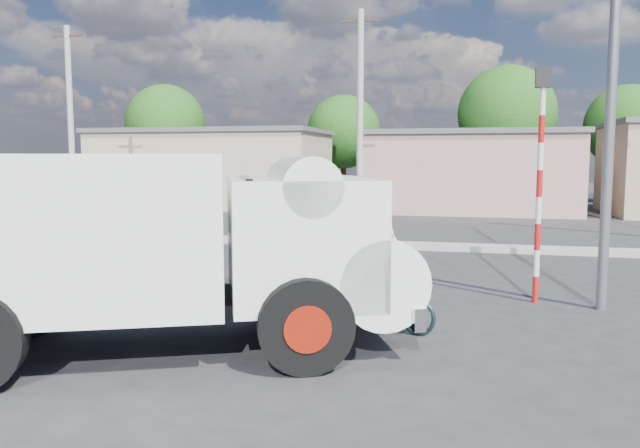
% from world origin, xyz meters
% --- Properties ---
extents(ground_plane, '(120.00, 120.00, 0.00)m').
position_xyz_m(ground_plane, '(0.00, 0.00, 0.00)').
color(ground_plane, '#29292B').
rests_on(ground_plane, ground).
extents(median, '(40.00, 0.80, 0.16)m').
position_xyz_m(median, '(0.00, 8.00, 0.08)').
color(median, '#99968E').
rests_on(median, ground).
extents(truck, '(7.13, 4.87, 2.78)m').
position_xyz_m(truck, '(-2.10, -2.87, 1.54)').
color(truck, black).
rests_on(truck, ground).
extents(bicycle, '(1.85, 1.16, 0.92)m').
position_xyz_m(bicycle, '(0.67, -1.03, 0.46)').
color(bicycle, '#152A2A').
rests_on(bicycle, ground).
extents(cyclist, '(0.61, 0.75, 1.76)m').
position_xyz_m(cyclist, '(0.67, -1.03, 0.88)').
color(cyclist, silver).
rests_on(cyclist, ground).
extents(traffic_pole, '(0.28, 0.18, 4.36)m').
position_xyz_m(traffic_pole, '(3.20, 1.50, 2.59)').
color(traffic_pole, red).
rests_on(traffic_pole, ground).
extents(streetlight, '(2.34, 0.22, 9.00)m').
position_xyz_m(streetlight, '(4.14, 1.20, 4.96)').
color(streetlight, slate).
rests_on(streetlight, ground).
extents(building_row, '(37.80, 7.30, 4.44)m').
position_xyz_m(building_row, '(1.10, 22.00, 2.13)').
color(building_row, '#C7B896').
rests_on(building_row, ground).
extents(tree_row, '(34.13, 7.32, 8.10)m').
position_xyz_m(tree_row, '(-2.27, 28.62, 4.83)').
color(tree_row, '#38281E').
rests_on(tree_row, ground).
extents(utility_poles, '(35.40, 0.24, 8.00)m').
position_xyz_m(utility_poles, '(3.25, 12.00, 4.07)').
color(utility_poles, '#99968E').
rests_on(utility_poles, ground).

